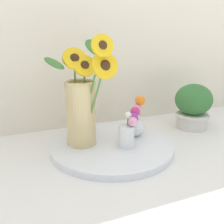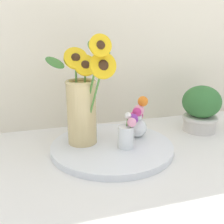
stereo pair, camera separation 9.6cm
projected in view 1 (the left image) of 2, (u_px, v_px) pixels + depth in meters
ground_plane at (123, 154)px, 0.96m from camera, size 6.00×6.00×0.00m
serving_tray at (112, 147)px, 1.00m from camera, size 0.46×0.46×0.02m
mason_jar_sunflowers at (82, 103)px, 0.95m from camera, size 0.24×0.20×0.41m
vase_small_center at (128, 131)px, 0.96m from camera, size 0.08×0.07×0.13m
vase_bulb_right at (136, 120)px, 1.06m from camera, size 0.08×0.08×0.17m
potted_plant at (193, 106)px, 1.20m from camera, size 0.17×0.17×0.21m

